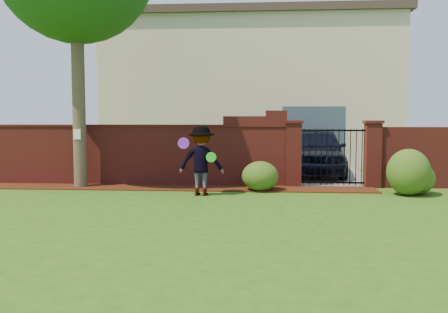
# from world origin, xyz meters

# --- Properties ---
(ground) EXTENTS (80.00, 80.00, 0.01)m
(ground) POSITION_xyz_m (0.00, 0.00, -0.01)
(ground) COLOR #2B5114
(ground) RESTS_ON ground
(mulch_bed) EXTENTS (11.10, 1.08, 0.03)m
(mulch_bed) POSITION_xyz_m (-0.95, 3.34, 0.01)
(mulch_bed) COLOR black
(mulch_bed) RESTS_ON ground
(brick_wall) EXTENTS (8.70, 0.31, 2.16)m
(brick_wall) POSITION_xyz_m (-2.01, 4.00, 0.93)
(brick_wall) COLOR maroon
(brick_wall) RESTS_ON ground
(brick_wall_return) EXTENTS (4.00, 0.25, 1.70)m
(brick_wall_return) POSITION_xyz_m (6.60, 4.00, 0.85)
(brick_wall_return) COLOR maroon
(brick_wall_return) RESTS_ON ground
(pillar_left) EXTENTS (0.50, 0.50, 1.88)m
(pillar_left) POSITION_xyz_m (2.40, 4.00, 0.96)
(pillar_left) COLOR maroon
(pillar_left) RESTS_ON ground
(pillar_right) EXTENTS (0.50, 0.50, 1.88)m
(pillar_right) POSITION_xyz_m (4.60, 4.00, 0.96)
(pillar_right) COLOR maroon
(pillar_right) RESTS_ON ground
(iron_gate) EXTENTS (1.78, 0.03, 1.60)m
(iron_gate) POSITION_xyz_m (3.50, 4.00, 0.85)
(iron_gate) COLOR black
(iron_gate) RESTS_ON ground
(driveway) EXTENTS (3.20, 8.00, 0.01)m
(driveway) POSITION_xyz_m (3.50, 8.00, 0.01)
(driveway) COLOR slate
(driveway) RESTS_ON ground
(house) EXTENTS (12.40, 6.40, 6.30)m
(house) POSITION_xyz_m (1.00, 12.00, 3.16)
(house) COLOR beige
(house) RESTS_ON ground
(car) EXTENTS (2.38, 4.92, 1.62)m
(car) POSITION_xyz_m (3.38, 6.85, 0.81)
(car) COLOR black
(car) RESTS_ON ground
(paper_notice) EXTENTS (0.20, 0.01, 0.28)m
(paper_notice) POSITION_xyz_m (-3.60, 3.21, 1.50)
(paper_notice) COLOR white
(paper_notice) RESTS_ON tree
(shrub_left) EXTENTS (0.98, 0.98, 0.80)m
(shrub_left) POSITION_xyz_m (1.46, 3.04, 0.40)
(shrub_left) COLOR #265018
(shrub_left) RESTS_ON ground
(shrub_middle) EXTENTS (1.07, 1.07, 1.18)m
(shrub_middle) POSITION_xyz_m (5.17, 2.59, 0.59)
(shrub_middle) COLOR #265018
(shrub_middle) RESTS_ON ground
(shrub_right) EXTENTS (0.91, 0.91, 0.81)m
(shrub_right) POSITION_xyz_m (5.44, 2.79, 0.41)
(shrub_right) COLOR #265018
(shrub_right) RESTS_ON ground
(man) EXTENTS (1.18, 0.73, 1.75)m
(man) POSITION_xyz_m (-0.03, 2.20, 0.88)
(man) COLOR gray
(man) RESTS_ON ground
(frisbee_purple) EXTENTS (0.29, 0.11, 0.29)m
(frisbee_purple) POSITION_xyz_m (-0.45, 2.10, 1.32)
(frisbee_purple) COLOR purple
(frisbee_purple) RESTS_ON man
(frisbee_green) EXTENTS (0.26, 0.07, 0.26)m
(frisbee_green) POSITION_xyz_m (0.25, 2.04, 0.98)
(frisbee_green) COLOR #19C01A
(frisbee_green) RESTS_ON man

